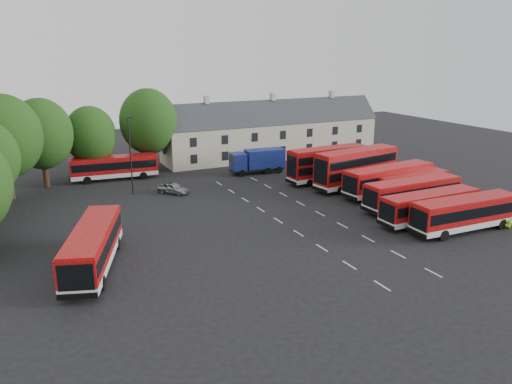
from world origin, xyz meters
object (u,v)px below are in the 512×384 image
box_truck (258,160)px  bus_dd_south (356,166)px  bus_row_a (466,211)px  lime_car (508,218)px  bus_west (93,244)px  lamppost (131,154)px  silver_car (173,188)px

box_truck → bus_dd_south: bearing=-52.9°
bus_row_a → lime_car: size_ratio=3.21×
bus_dd_south → lime_car: bus_dd_south is taller
bus_west → lamppost: bearing=-1.8°
bus_dd_south → box_truck: size_ratio=1.55×
bus_west → box_truck: bus_west is taller
silver_car → lime_car: bearing=-81.2°
bus_west → lamppost: (7.36, 19.41, 2.87)m
box_truck → lamppost: lamppost is taller
box_truck → silver_car: 14.46m
silver_car → bus_row_a: bearing=-87.2°
bus_west → silver_car: 21.46m
bus_row_a → bus_west: 33.53m
silver_car → bus_west: bearing=-161.3°
silver_car → lamppost: 6.30m
lamppost → lime_car: bearing=-40.5°
lime_car → lamppost: size_ratio=0.39×
silver_car → lamppost: size_ratio=0.43×
bus_dd_south → box_truck: bearing=113.4°
box_truck → lime_car: 32.33m
lime_car → lamppost: lamppost is taller
bus_row_a → bus_dd_south: bus_dd_south is taller
bus_dd_south → lime_car: size_ratio=3.35×
bus_row_a → bus_dd_south: size_ratio=0.96×
box_truck → lamppost: (-18.05, -3.15, 3.05)m
bus_dd_south → box_truck: (-7.56, 12.07, -0.88)m
bus_row_a → box_truck: (-7.47, 29.15, -0.09)m
bus_row_a → box_truck: bearing=106.1°
box_truck → lime_car: (12.90, -29.62, -1.26)m
bus_row_a → bus_dd_south: (0.10, 17.09, 0.79)m
bus_west → lime_car: size_ratio=3.40×
bus_dd_south → bus_west: bearing=-171.1°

